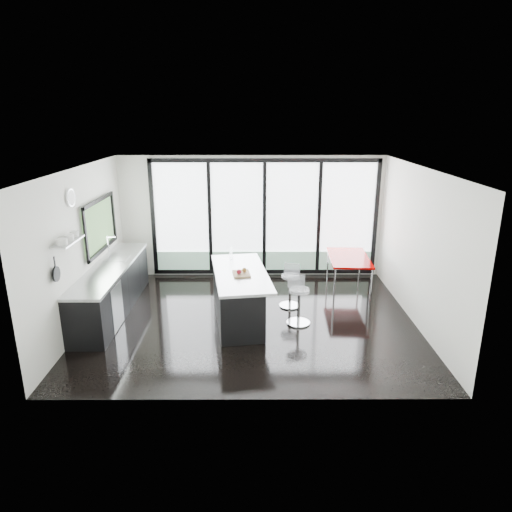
{
  "coord_description": "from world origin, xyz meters",
  "views": [
    {
      "loc": [
        0.07,
        -7.78,
        3.67
      ],
      "look_at": [
        0.1,
        0.3,
        1.15
      ],
      "focal_mm": 32.0,
      "sensor_mm": 36.0,
      "label": 1
    }
  ],
  "objects_px": {
    "bar_stool_far": "(290,291)",
    "island": "(237,295)",
    "bar_stool_near": "(299,306)",
    "red_table": "(348,274)"
  },
  "relations": [
    {
      "from": "red_table",
      "to": "bar_stool_near",
      "type": "bearing_deg",
      "value": -126.74
    },
    {
      "from": "island",
      "to": "bar_stool_near",
      "type": "bearing_deg",
      "value": -12.46
    },
    {
      "from": "red_table",
      "to": "island",
      "type": "bearing_deg",
      "value": -149.71
    },
    {
      "from": "island",
      "to": "red_table",
      "type": "distance_m",
      "value": 2.71
    },
    {
      "from": "bar_stool_far",
      "to": "island",
      "type": "bearing_deg",
      "value": -136.64
    },
    {
      "from": "bar_stool_near",
      "to": "island",
      "type": "bearing_deg",
      "value": 150.18
    },
    {
      "from": "bar_stool_near",
      "to": "bar_stool_far",
      "type": "xyz_separation_m",
      "value": [
        -0.1,
        0.78,
        -0.01
      ]
    },
    {
      "from": "island",
      "to": "bar_stool_far",
      "type": "distance_m",
      "value": 1.17
    },
    {
      "from": "island",
      "to": "bar_stool_far",
      "type": "relative_size",
      "value": 3.55
    },
    {
      "from": "bar_stool_near",
      "to": "bar_stool_far",
      "type": "bearing_deg",
      "value": 79.86
    }
  ]
}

